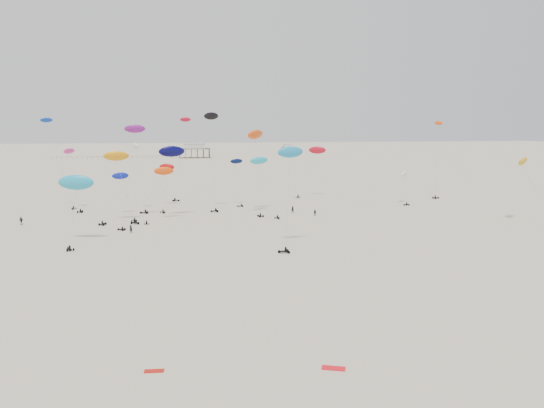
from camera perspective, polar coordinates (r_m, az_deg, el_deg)
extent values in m
plane|color=beige|center=(214.80, -4.88, 2.54)|extent=(900.00, 900.00, 0.00)
cube|color=brown|center=(363.41, -8.36, 5.91)|extent=(21.00, 13.00, 0.30)
cube|color=silver|center=(363.33, -8.36, 6.18)|extent=(14.00, 8.40, 3.20)
cube|color=#B2B2AD|center=(363.27, -8.37, 6.46)|extent=(15.00, 9.00, 0.30)
cube|color=brown|center=(400.76, 1.68, 6.09)|extent=(9.00, 7.00, 0.30)
cube|color=silver|center=(400.70, 1.68, 6.28)|extent=(5.60, 4.20, 2.40)
cube|color=#B2B2AD|center=(400.65, 1.68, 6.47)|extent=(6.00, 4.50, 0.30)
cube|color=black|center=(366.40, -16.53, 4.93)|extent=(80.00, 0.10, 0.10)
cylinder|color=gray|center=(143.43, -11.42, 1.55)|extent=(0.03, 0.03, 15.94)
ellipsoid|color=red|center=(149.32, -11.25, 3.92)|extent=(4.61, 2.81, 2.09)
cylinder|color=gray|center=(146.78, -20.44, 2.30)|extent=(0.03, 0.03, 15.79)
ellipsoid|color=#D73290|center=(149.68, -21.00, 5.34)|extent=(3.49, 4.09, 1.90)
cylinder|color=gray|center=(146.82, -3.62, 2.18)|extent=(0.03, 0.03, 11.74)
ellipsoid|color=#051343|center=(148.27, -3.85, 4.61)|extent=(3.75, 2.19, 1.76)
cylinder|color=gray|center=(151.26, -21.84, 3.93)|extent=(0.03, 0.03, 23.28)
ellipsoid|color=#0D38B3|center=(152.88, -23.11, 8.31)|extent=(3.53, 2.88, 1.61)
cylinder|color=gray|center=(132.99, -0.44, 1.63)|extent=(0.03, 0.03, 18.92)
ellipsoid|color=#1DBCD9|center=(139.52, -1.41, 4.70)|extent=(5.76, 4.11, 2.62)
cylinder|color=gray|center=(131.16, -16.81, 0.50)|extent=(0.03, 0.03, 17.20)
ellipsoid|color=#0D1EB5|center=(137.83, -16.01, 2.94)|extent=(4.37, 2.49, 2.02)
cylinder|color=gray|center=(126.51, -13.06, 0.78)|extent=(0.03, 0.03, 12.34)
ellipsoid|color=#FF4C0D|center=(126.67, -11.58, 3.51)|extent=(4.72, 2.18, 2.25)
cylinder|color=gray|center=(160.88, -9.80, 4.74)|extent=(0.03, 0.03, 24.00)
ellipsoid|color=red|center=(164.30, -9.30, 8.96)|extent=(3.23, 1.30, 1.62)
cylinder|color=gray|center=(130.09, -1.55, 2.99)|extent=(0.03, 0.03, 18.68)
ellipsoid|color=#E84810|center=(131.45, -1.82, 7.48)|extent=(5.80, 5.88, 2.88)
cylinder|color=gray|center=(154.01, 14.11, 1.46)|extent=(0.03, 0.03, 7.98)
ellipsoid|color=white|center=(155.54, 14.00, 3.10)|extent=(4.24, 4.40, 2.21)
cylinder|color=gray|center=(134.09, 26.61, 1.01)|extent=(0.03, 0.03, 14.73)
ellipsoid|color=gold|center=(135.63, 25.37, 4.17)|extent=(5.20, 5.32, 2.53)
cylinder|color=gray|center=(169.93, 17.35, 4.51)|extent=(0.03, 0.03, 22.06)
ellipsoid|color=#FB510D|center=(171.88, 17.49, 8.31)|extent=(2.21, 2.86, 1.34)
cylinder|color=gray|center=(138.17, -6.36, 4.30)|extent=(0.03, 0.03, 23.41)
ellipsoid|color=black|center=(139.96, -6.56, 9.39)|extent=(4.56, 3.48, 2.13)
cylinder|color=gray|center=(123.17, -15.18, 2.75)|extent=(0.03, 0.03, 24.80)
ellipsoid|color=#81198B|center=(129.80, -14.55, 7.84)|extent=(5.00, 2.51, 2.42)
cylinder|color=gray|center=(124.99, -15.44, 1.42)|extent=(0.03, 0.03, 14.43)
ellipsoid|color=orange|center=(126.14, -16.42, 4.98)|extent=(5.94, 3.11, 2.85)
cylinder|color=gray|center=(126.21, -12.01, 1.70)|extent=(0.03, 0.03, 17.60)
ellipsoid|color=#050540|center=(129.66, -10.74, 5.58)|extent=(6.58, 3.58, 3.08)
cylinder|color=gray|center=(164.32, 3.86, 3.21)|extent=(0.03, 0.03, 14.59)
ellipsoid|color=red|center=(165.82, 4.89, 5.80)|extent=(5.71, 3.84, 2.64)
cylinder|color=gray|center=(94.80, 1.67, 0.22)|extent=(0.03, 0.03, 16.82)
ellipsoid|color=#1B8FCD|center=(96.83, 1.98, 5.60)|extent=(5.16, 2.64, 2.42)
cylinder|color=gray|center=(140.31, -14.01, 2.61)|extent=(0.03, 0.03, 16.82)
ellipsoid|color=white|center=(143.00, -14.46, 6.06)|extent=(3.12, 3.84, 1.82)
cylinder|color=gray|center=(104.55, -20.63, -1.31)|extent=(0.03, 0.03, 12.27)
ellipsoid|color=#1BA1D1|center=(107.51, -20.34, 2.19)|extent=(7.11, 3.42, 3.31)
imported|color=black|center=(114.40, -14.93, -3.03)|extent=(0.85, 0.68, 2.06)
imported|color=black|center=(131.50, 4.66, -1.28)|extent=(1.03, 0.75, 1.90)
imported|color=black|center=(132.26, -25.36, -2.03)|extent=(1.39, 0.92, 2.17)
imported|color=black|center=(135.33, 2.22, -0.98)|extent=(0.89, 0.70, 2.19)
cube|color=red|center=(51.71, 6.63, -17.18)|extent=(2.38, 1.60, 0.08)
cube|color=#B4130B|center=(52.03, -12.57, -17.16)|extent=(1.85, 0.83, 0.07)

